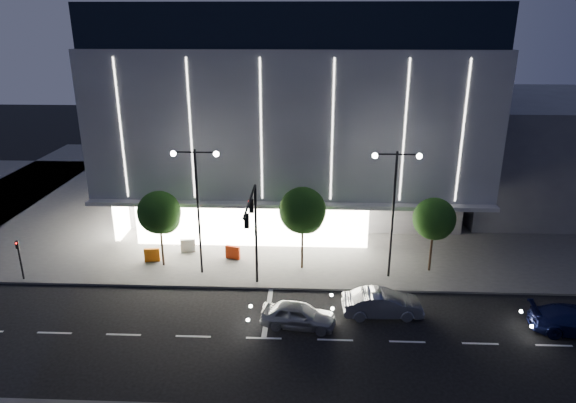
# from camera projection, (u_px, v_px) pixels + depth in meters

# --- Properties ---
(ground) EXTENTS (160.00, 160.00, 0.00)m
(ground) POSITION_uv_depth(u_px,v_px,m) (232.00, 322.00, 30.29)
(ground) COLOR black
(ground) RESTS_ON ground
(sidewalk_museum) EXTENTS (70.00, 40.00, 0.15)m
(sidewalk_museum) POSITION_uv_depth(u_px,v_px,m) (315.00, 193.00, 52.65)
(sidewalk_museum) COLOR #474747
(sidewalk_museum) RESTS_ON ground
(museum) EXTENTS (30.00, 25.80, 18.00)m
(museum) POSITION_uv_depth(u_px,v_px,m) (295.00, 106.00, 48.06)
(museum) COLOR #4C4C51
(museum) RESTS_ON ground
(annex_building) EXTENTS (16.00, 20.00, 10.00)m
(annex_building) POSITION_uv_depth(u_px,v_px,m) (530.00, 148.00, 50.16)
(annex_building) COLOR #4C4C51
(annex_building) RESTS_ON ground
(traffic_mast) EXTENTS (0.33, 5.89, 7.07)m
(traffic_mast) POSITION_uv_depth(u_px,v_px,m) (253.00, 223.00, 31.70)
(traffic_mast) COLOR black
(traffic_mast) RESTS_ON ground
(street_lamp_west) EXTENTS (3.16, 0.36, 9.00)m
(street_lamp_west) POSITION_uv_depth(u_px,v_px,m) (197.00, 194.00, 34.06)
(street_lamp_west) COLOR black
(street_lamp_west) RESTS_ON ground
(street_lamp_east) EXTENTS (3.16, 0.36, 9.00)m
(street_lamp_east) POSITION_uv_depth(u_px,v_px,m) (394.00, 197.00, 33.54)
(street_lamp_east) COLOR black
(street_lamp_east) RESTS_ON ground
(ped_signal_far) EXTENTS (0.22, 0.24, 3.00)m
(ped_signal_far) POSITION_uv_depth(u_px,v_px,m) (19.00, 256.00, 34.49)
(ped_signal_far) COLOR black
(ped_signal_far) RESTS_ON ground
(tree_left) EXTENTS (3.02, 3.02, 5.72)m
(tree_left) POSITION_uv_depth(u_px,v_px,m) (160.00, 215.00, 35.79)
(tree_left) COLOR black
(tree_left) RESTS_ON ground
(tree_mid) EXTENTS (3.25, 3.25, 6.15)m
(tree_mid) POSITION_uv_depth(u_px,v_px,m) (303.00, 213.00, 35.28)
(tree_mid) COLOR black
(tree_mid) RESTS_ON ground
(tree_right) EXTENTS (2.91, 2.91, 5.51)m
(tree_right) POSITION_uv_depth(u_px,v_px,m) (434.00, 221.00, 35.07)
(tree_right) COLOR black
(tree_right) RESTS_ON ground
(car_lead) EXTENTS (4.58, 2.35, 1.49)m
(car_lead) POSITION_uv_depth(u_px,v_px,m) (298.00, 315.00, 29.69)
(car_lead) COLOR #9A9DA1
(car_lead) RESTS_ON ground
(car_second) EXTENTS (4.86, 1.90, 1.57)m
(car_second) POSITION_uv_depth(u_px,v_px,m) (382.00, 304.00, 30.78)
(car_second) COLOR #A5A9AD
(car_second) RESTS_ON ground
(barrier_a) EXTENTS (1.12, 0.39, 1.00)m
(barrier_a) POSITION_uv_depth(u_px,v_px,m) (152.00, 255.00, 37.48)
(barrier_a) COLOR orange
(barrier_a) RESTS_ON sidewalk_museum
(barrier_b) EXTENTS (1.12, 0.40, 1.00)m
(barrier_b) POSITION_uv_depth(u_px,v_px,m) (188.00, 245.00, 39.04)
(barrier_b) COLOR silver
(barrier_b) RESTS_ON sidewalk_museum
(barrier_c) EXTENTS (1.12, 0.56, 1.00)m
(barrier_c) POSITION_uv_depth(u_px,v_px,m) (233.00, 252.00, 37.90)
(barrier_c) COLOR red
(barrier_c) RESTS_ON sidewalk_museum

